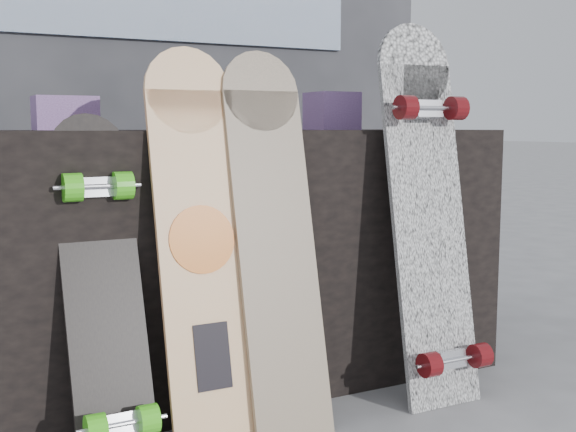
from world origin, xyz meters
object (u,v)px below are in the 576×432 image
vendor_table (244,255)px  longboard_cascadia (429,206)px  longboard_celtic (274,229)px  longboard_geisha (201,234)px  skateboard_dark (103,282)px

vendor_table → longboard_cascadia: (0.41, -0.41, 0.18)m
vendor_table → longboard_celtic: bearing=-102.0°
longboard_celtic → longboard_geisha: bearing=175.5°
longboard_celtic → skateboard_dark: size_ratio=1.20×
longboard_geisha → longboard_celtic: 0.20m
longboard_geisha → longboard_celtic: (0.20, -0.02, 0.00)m
longboard_cascadia → skateboard_dark: bearing=175.9°
vendor_table → longboard_geisha: longboard_geisha is taller
vendor_table → longboard_celtic: longboard_celtic is taller
longboard_geisha → longboard_cascadia: size_ratio=0.91×
longboard_celtic → longboard_cascadia: bearing=-2.7°
longboard_celtic → skateboard_dark: (-0.45, 0.04, -0.11)m
skateboard_dark → longboard_cascadia: bearing=-4.1°
longboard_geisha → skateboard_dark: bearing=173.6°
longboard_geisha → skateboard_dark: 0.27m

